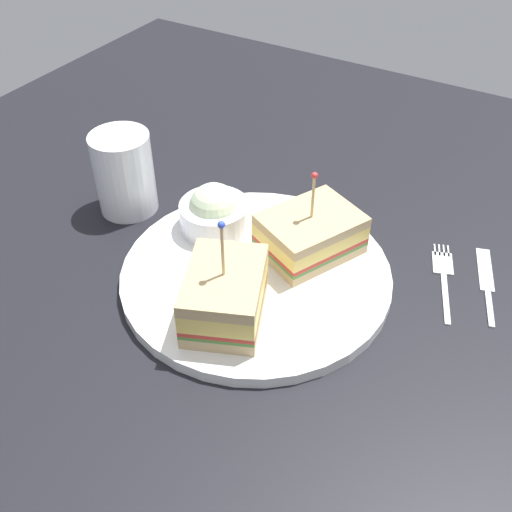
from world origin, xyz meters
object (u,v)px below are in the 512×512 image
at_px(sandwich_half_front, 310,234).
at_px(knife, 487,280).
at_px(plate, 256,275).
at_px(fork, 444,272).
at_px(sandwich_half_back, 225,295).
at_px(drink_glass, 125,177).
at_px(coleslaw_bowl, 214,212).

relative_size(sandwich_half_front, knife, 1.05).
relative_size(plate, knife, 2.42).
bearing_deg(fork, sandwich_half_front, 111.46).
xyz_separation_m(plate, knife, (0.12, -0.22, -0.00)).
distance_m(sandwich_half_back, drink_glass, 0.23).
relative_size(sandwich_half_front, sandwich_half_back, 1.06).
relative_size(plate, fork, 2.37).
bearing_deg(sandwich_half_back, plate, 5.96).
distance_m(plate, sandwich_half_back, 0.08).
xyz_separation_m(coleslaw_bowl, drink_glass, (-0.01, 0.12, 0.01)).
distance_m(plate, fork, 0.21).
bearing_deg(knife, plate, 119.77).
bearing_deg(coleslaw_bowl, fork, -73.73).
distance_m(drink_glass, fork, 0.38).
height_order(plate, fork, plate).
bearing_deg(drink_glass, fork, -78.10).
bearing_deg(sandwich_half_back, sandwich_half_front, -11.53).
height_order(coleslaw_bowl, fork, coleslaw_bowl).
height_order(sandwich_half_front, sandwich_half_back, sandwich_half_back).
distance_m(plate, sandwich_half_front, 0.07).
relative_size(sandwich_half_back, fork, 0.97).
bearing_deg(fork, knife, -75.84).
xyz_separation_m(plate, coleslaw_bowl, (0.04, 0.08, 0.03)).
distance_m(sandwich_half_front, knife, 0.20).
bearing_deg(knife, drink_glass, 102.13).
bearing_deg(sandwich_half_back, coleslaw_bowl, 37.74).
height_order(sandwich_half_front, knife, sandwich_half_front).
height_order(plate, sandwich_half_front, sandwich_half_front).
relative_size(coleslaw_bowl, fork, 0.65).
bearing_deg(knife, sandwich_half_front, 109.75).
height_order(plate, knife, plate).
height_order(plate, drink_glass, drink_glass).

